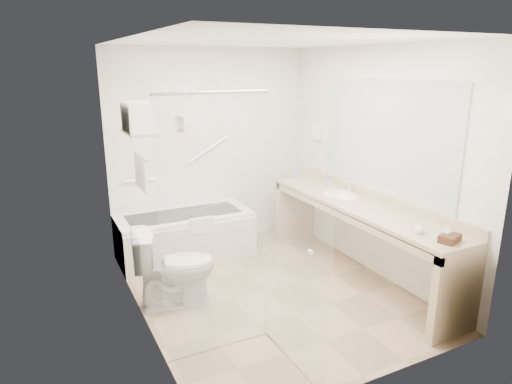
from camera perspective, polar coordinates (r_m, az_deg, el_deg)
name	(u,v)px	position (r m, az deg, el deg)	size (l,w,h in m)	color
floor	(269,290)	(4.92, 1.60, -12.16)	(3.20, 3.20, 0.00)	tan
ceiling	(271,41)	(4.35, 1.87, 18.37)	(2.60, 3.20, 0.10)	white
wall_back	(211,149)	(5.90, -5.70, 5.42)	(2.60, 0.10, 2.50)	white
wall_front	(382,225)	(3.21, 15.43, -3.95)	(2.60, 0.10, 2.50)	white
wall_left	(136,191)	(4.04, -14.75, 0.13)	(0.10, 3.20, 2.50)	white
wall_right	(373,162)	(5.20, 14.47, 3.60)	(0.10, 3.20, 2.50)	white
bathtub	(185,235)	(5.67, -8.84, -5.36)	(1.60, 0.73, 0.59)	white
grab_bar_short	(138,180)	(5.66, -14.48, 1.44)	(0.03, 0.03, 0.40)	silver
grab_bar_long	(208,149)	(5.84, -6.02, 5.31)	(0.03, 0.03, 0.60)	silver
shower_enclosure	(254,233)	(3.46, -0.24, -5.17)	(0.96, 0.91, 2.11)	silver
towel_shelf	(138,126)	(4.30, -14.52, 7.95)	(0.24, 0.55, 0.81)	silver
vanity_counter	(359,222)	(5.08, 12.74, -3.73)	(0.55, 2.70, 0.95)	tan
sink	(340,197)	(5.34, 10.42, -0.61)	(0.40, 0.52, 0.14)	white
faucet	(350,186)	(5.40, 11.71, 0.71)	(0.03, 0.03, 0.14)	silver
mirror	(384,137)	(5.03, 15.73, 6.59)	(0.02, 2.00, 1.20)	#B3B9C0
hairdryer_unit	(317,132)	(5.95, 7.60, 7.41)	(0.08, 0.10, 0.18)	white
toilet	(175,267)	(4.57, -10.14, -9.25)	(0.44, 0.79, 0.78)	white
amenity_basket	(450,238)	(4.19, 23.05, -5.34)	(0.20, 0.13, 0.07)	#452618
soap_bottle_a	(447,237)	(4.23, 22.73, -5.19)	(0.06, 0.12, 0.06)	white
soap_bottle_b	(420,229)	(4.30, 19.83, -4.37)	(0.08, 0.10, 0.08)	white
water_bottle_left	(297,176)	(5.77, 5.17, 2.01)	(0.06, 0.06, 0.19)	silver
water_bottle_mid	(329,183)	(5.52, 9.07, 1.14)	(0.05, 0.05, 0.17)	silver
water_bottle_right	(319,178)	(5.69, 7.87, 1.80)	(0.06, 0.06, 0.20)	silver
drinking_glass_near	(335,196)	(5.08, 9.86, -0.55)	(0.07, 0.07, 0.09)	silver
drinking_glass_far	(333,191)	(5.27, 9.65, 0.06)	(0.07, 0.07, 0.09)	silver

